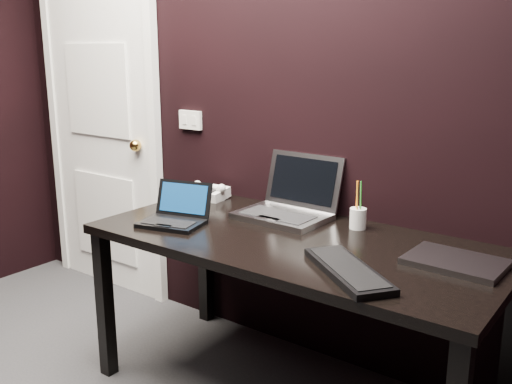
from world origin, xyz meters
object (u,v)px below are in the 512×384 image
Objects in this scene: desk_phone at (210,192)px; pen_cup at (358,218)px; silver_laptop at (288,206)px; ext_keyboard at (348,270)px; mobile_phone at (169,201)px; door at (102,124)px; desk at (293,255)px; closed_laptop at (456,262)px; netbook at (175,216)px.

pen_cup reaches higher than desk_phone.
silver_laptop is at bearing -174.86° from pen_cup.
mobile_phone is (-1.08, 0.23, 0.02)m from ext_keyboard.
door is 1.73m from desk.
closed_laptop is (0.82, -0.15, -0.04)m from silver_laptop.
silver_laptop is (-0.18, 0.24, 0.13)m from desk.
door is 10.74× the size of desk_phone.
silver_laptop is 0.71m from ext_keyboard.
mobile_phone is (-0.04, -0.26, 0.00)m from desk_phone.
desk is 0.56m from netbook.
desk_phone reaches higher than desk.
door is 6.23× the size of closed_laptop.
mobile_phone is at bearing -98.13° from desk_phone.
ext_keyboard is at bearing -4.56° from netbook.
ext_keyboard is 0.41m from closed_laptop.
desk is (1.65, -0.38, -0.38)m from door.
door is 5.29× the size of silver_laptop.
door is at bearing 173.81° from desk_phone.
netbook reaches higher than desk_phone.
ext_keyboard is at bearing -25.09° from desk_phone.
netbook is at bearing -148.79° from pen_cup.
netbook is 1.52× the size of pen_cup.
desk_phone is (-1.32, 0.19, 0.02)m from closed_laptop.
netbook is at bearing -164.31° from desk.
closed_laptop is (0.27, 0.30, -0.00)m from ext_keyboard.
pen_cup is (-0.48, 0.18, 0.04)m from closed_laptop.
ext_keyboard is at bearing -12.06° from mobile_phone.
desk_phone is (-0.69, 0.27, 0.11)m from desk.
ext_keyboard is 1.11m from mobile_phone.
silver_laptop reaches higher than pen_cup.
ext_keyboard is (2.01, -0.59, -0.29)m from door.
mobile_phone is at bearing 140.38° from netbook.
door reaches higher than pen_cup.
netbook is 0.52m from silver_laptop.
closed_laptop is 1.36m from mobile_phone.
mobile_phone is at bearing -176.90° from closed_laptop.
netbook is 1.19m from closed_laptop.
silver_laptop is at bearing 127.93° from desk.
desk is at bearing -12.82° from door.
desk is 0.33m from pen_cup.
door is at bearing 176.55° from pen_cup.
silver_laptop is 1.18× the size of closed_laptop.
ext_keyboard is 2.21× the size of desk_phone.
pen_cup reaches higher than netbook.
silver_laptop is at bearing 140.12° from ext_keyboard.
closed_laptop is (0.63, 0.09, 0.09)m from desk.
mobile_phone reaches higher than desk.
silver_laptop is at bearing 169.56° from closed_laptop.
door reaches higher than mobile_phone.
mobile_phone is 0.46× the size of pen_cup.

